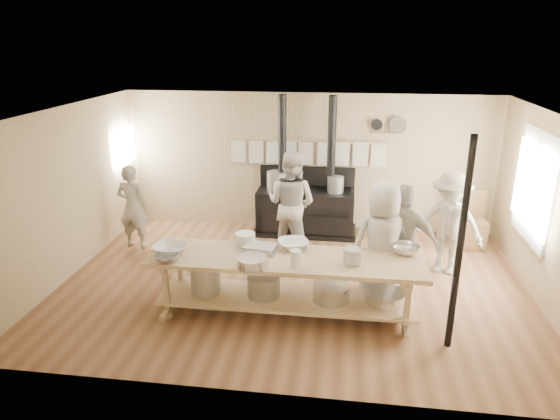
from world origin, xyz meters
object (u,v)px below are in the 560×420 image
(cook_far_left, at_px, (133,207))
(cook_left, at_px, (291,204))
(stove, at_px, (305,207))
(cook_center, at_px, (382,244))
(prep_table, at_px, (285,280))
(chair, at_px, (471,231))
(cook_by_window, at_px, (449,224))
(roasting_pan, at_px, (260,248))
(cook_right, at_px, (403,242))

(cook_far_left, height_order, cook_left, cook_left)
(stove, bearing_deg, cook_center, -62.79)
(prep_table, height_order, chair, chair)
(cook_by_window, relative_size, roasting_pan, 3.85)
(cook_right, bearing_deg, cook_center, 46.59)
(stove, relative_size, cook_far_left, 1.72)
(cook_far_left, xyz_separation_m, cook_right, (4.51, -1.19, 0.09))
(roasting_pan, bearing_deg, cook_by_window, 28.96)
(roasting_pan, bearing_deg, chair, 38.11)
(chair, relative_size, roasting_pan, 2.38)
(cook_far_left, height_order, chair, cook_far_left)
(cook_right, distance_m, roasting_pan, 2.02)
(chair, distance_m, roasting_pan, 4.30)
(cook_far_left, bearing_deg, cook_right, 169.52)
(cook_by_window, height_order, roasting_pan, cook_by_window)
(stove, height_order, cook_center, stove)
(prep_table, height_order, cook_left, cook_left)
(chair, xyz_separation_m, roasting_pan, (-3.35, -2.62, 0.60))
(prep_table, height_order, cook_center, cook_center)
(prep_table, bearing_deg, stove, 89.96)
(cook_by_window, bearing_deg, stove, 170.42)
(cook_center, xyz_separation_m, cook_by_window, (1.08, 1.07, -0.05))
(cook_far_left, distance_m, chair, 6.00)
(cook_far_left, distance_m, cook_center, 4.42)
(stove, xyz_separation_m, cook_center, (1.26, -2.46, 0.36))
(cook_center, relative_size, cook_right, 1.05)
(cook_left, bearing_deg, cook_far_left, 23.77)
(stove, xyz_separation_m, cook_by_window, (2.35, -1.39, 0.30))
(prep_table, relative_size, cook_by_window, 2.18)
(stove, distance_m, prep_table, 3.02)
(cook_right, xyz_separation_m, chair, (1.42, 2.01, -0.54))
(cook_far_left, distance_m, roasting_pan, 3.15)
(cook_center, bearing_deg, cook_left, -60.39)
(cook_far_left, xyz_separation_m, cook_center, (4.20, -1.38, 0.13))
(cook_right, bearing_deg, cook_far_left, 0.17)
(cook_left, relative_size, chair, 1.80)
(prep_table, distance_m, cook_far_left, 3.53)
(cook_left, xyz_separation_m, cook_center, (1.42, -1.44, -0.04))
(stove, bearing_deg, prep_table, -90.04)
(cook_center, height_order, cook_by_window, cook_center)
(cook_by_window, distance_m, roasting_pan, 3.09)
(cook_left, relative_size, cook_center, 1.04)
(cook_right, bearing_deg, prep_table, 40.39)
(cook_left, relative_size, cook_by_window, 1.11)
(cook_by_window, xyz_separation_m, roasting_pan, (-2.71, -1.50, 0.07))
(stove, distance_m, cook_left, 1.11)
(prep_table, xyz_separation_m, roasting_pan, (-0.36, 0.13, 0.38))
(cook_center, relative_size, cook_by_window, 1.07)
(stove, bearing_deg, cook_left, -98.45)
(cook_left, height_order, cook_by_window, cook_left)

